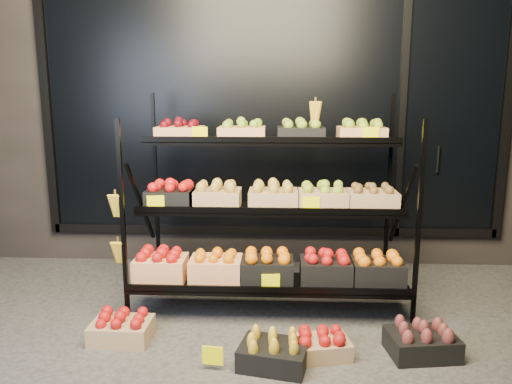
{
  "coord_description": "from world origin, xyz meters",
  "views": [
    {
      "loc": [
        0.07,
        -3.16,
        1.68
      ],
      "look_at": [
        -0.11,
        0.55,
        0.92
      ],
      "focal_mm": 35.0,
      "sensor_mm": 36.0,
      "label": 1
    }
  ],
  "objects_px": {
    "display_rack": "(268,208)",
    "floor_crate_midright": "(322,344)",
    "floor_crate_midleft": "(273,352)",
    "floor_crate_left": "(121,327)"
  },
  "relations": [
    {
      "from": "display_rack",
      "to": "floor_crate_midright",
      "type": "bearing_deg",
      "value": -65.45
    },
    {
      "from": "display_rack",
      "to": "floor_crate_midleft",
      "type": "bearing_deg",
      "value": -86.66
    },
    {
      "from": "display_rack",
      "to": "floor_crate_left",
      "type": "height_order",
      "value": "display_rack"
    },
    {
      "from": "floor_crate_left",
      "to": "floor_crate_midright",
      "type": "height_order",
      "value": "floor_crate_left"
    },
    {
      "from": "display_rack",
      "to": "floor_crate_left",
      "type": "distance_m",
      "value": 1.37
    },
    {
      "from": "floor_crate_left",
      "to": "display_rack",
      "type": "bearing_deg",
      "value": 34.56
    },
    {
      "from": "floor_crate_midleft",
      "to": "display_rack",
      "type": "bearing_deg",
      "value": 105.51
    },
    {
      "from": "display_rack",
      "to": "floor_crate_midleft",
      "type": "distance_m",
      "value": 1.16
    },
    {
      "from": "display_rack",
      "to": "floor_crate_midleft",
      "type": "relative_size",
      "value": 4.69
    },
    {
      "from": "display_rack",
      "to": "floor_crate_midleft",
      "type": "xyz_separation_m",
      "value": [
        0.05,
        -0.93,
        -0.69
      ]
    }
  ]
}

